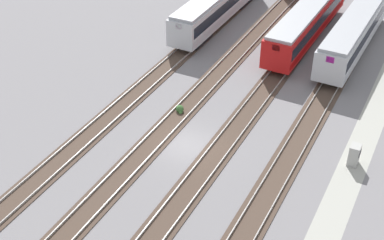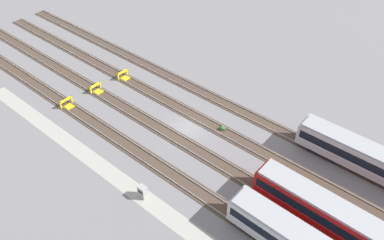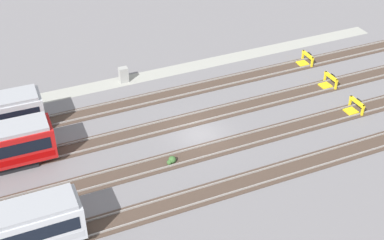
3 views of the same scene
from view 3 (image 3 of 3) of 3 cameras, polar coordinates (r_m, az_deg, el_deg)
name	(u,v)px [view 3 (image 3 of 3)]	position (r m, az deg, el deg)	size (l,w,h in m)	color
ground_plane	(200,135)	(47.58, 0.84, -1.57)	(400.00, 400.00, 0.00)	slate
service_walkway	(155,74)	(56.62, -3.98, 4.89)	(54.00, 2.00, 0.01)	#9E9E93
rail_track_nearest	(170,94)	(53.09, -2.36, 2.76)	(90.00, 2.23, 0.21)	#47382D
rail_track_near_inner	(189,120)	(49.35, -0.31, 0.01)	(90.00, 2.24, 0.21)	#47382D
rail_track_middle	(211,150)	(45.81, 2.08, -3.18)	(90.00, 2.24, 0.21)	#47382D
rail_track_far_inner	(237,184)	(42.54, 4.86, -6.87)	(90.00, 2.23, 0.21)	#47382D
bumper_stop_nearest_track	(305,60)	(59.51, 12.01, 6.32)	(1.35, 2.00, 1.22)	yellow
bumper_stop_near_inner_track	(328,82)	(55.95, 14.35, 4.00)	(1.36, 2.00, 1.22)	yellow
bumper_stop_middle_track	(354,107)	(52.56, 16.92, 1.34)	(1.35, 2.00, 1.22)	yellow
electrical_cabinet	(124,75)	(55.27, -7.31, 4.82)	(0.90, 0.73, 1.60)	#9E9E99
weed_clump	(172,160)	(44.39, -2.17, -4.31)	(0.92, 0.70, 0.64)	#38602D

